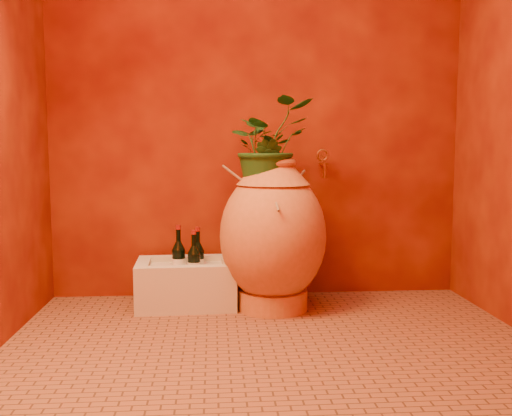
{
  "coord_description": "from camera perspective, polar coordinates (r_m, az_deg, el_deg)",
  "views": [
    {
      "loc": [
        -0.26,
        -2.5,
        0.92
      ],
      "look_at": [
        -0.05,
        0.35,
        0.61
      ],
      "focal_mm": 40.0,
      "sensor_mm": 36.0,
      "label": 1
    }
  ],
  "objects": [
    {
      "name": "plant_main",
      "position": [
        3.19,
        1.16,
        6.26
      ],
      "size": [
        0.61,
        0.59,
        0.52
      ],
      "primitive_type": "imported",
      "rotation": [
        0.0,
        0.0,
        0.52
      ],
      "color": "#1B491A",
      "rests_on": "amphora"
    },
    {
      "name": "amphora",
      "position": [
        3.2,
        1.71,
        -2.71
      ],
      "size": [
        0.64,
        0.64,
        0.85
      ],
      "rotation": [
        0.0,
        0.0,
        0.06
      ],
      "color": "#CD7439",
      "rests_on": "floor"
    },
    {
      "name": "plant_side",
      "position": [
        3.1,
        1.0,
        3.94
      ],
      "size": [
        0.23,
        0.22,
        0.32
      ],
      "primitive_type": "imported",
      "rotation": [
        0.0,
        0.0,
        -0.54
      ],
      "color": "#1B491A",
      "rests_on": "amphora"
    },
    {
      "name": "wine_bottle_b",
      "position": [
        3.36,
        -5.83,
        -5.29
      ],
      "size": [
        0.08,
        0.08,
        0.31
      ],
      "color": "black",
      "rests_on": "stone_basin"
    },
    {
      "name": "wine_bottle_a",
      "position": [
        3.34,
        -7.73,
        -5.26
      ],
      "size": [
        0.08,
        0.08,
        0.32
      ],
      "color": "black",
      "rests_on": "stone_basin"
    },
    {
      "name": "wall_back",
      "position": [
        3.52,
        0.1,
        11.54
      ],
      "size": [
        2.5,
        0.02,
        2.5
      ],
      "primitive_type": "cube",
      "color": "#570B04",
      "rests_on": "ground"
    },
    {
      "name": "stone_basin",
      "position": [
        3.35,
        -6.99,
        -7.59
      ],
      "size": [
        0.58,
        0.4,
        0.27
      ],
      "rotation": [
        0.0,
        0.0,
        0.04
      ],
      "color": "beige",
      "rests_on": "floor"
    },
    {
      "name": "floor",
      "position": [
        2.67,
        1.77,
        -13.93
      ],
      "size": [
        2.5,
        2.5,
        0.0
      ],
      "primitive_type": "plane",
      "color": "brown",
      "rests_on": "ground"
    },
    {
      "name": "wine_bottle_c",
      "position": [
        3.27,
        -6.22,
        -5.63
      ],
      "size": [
        0.07,
        0.07,
        0.3
      ],
      "color": "black",
      "rests_on": "stone_basin"
    },
    {
      "name": "wall_tap",
      "position": [
        3.48,
        6.71,
        4.58
      ],
      "size": [
        0.07,
        0.15,
        0.17
      ],
      "color": "#A46425",
      "rests_on": "wall_back"
    }
  ]
}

